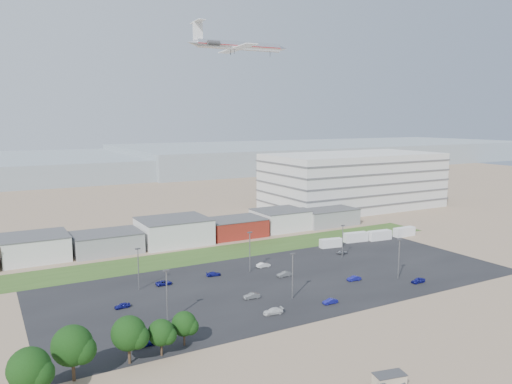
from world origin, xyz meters
TOP-DOWN VIEW (x-y plane):
  - ground at (0.00, 0.00)m, footprint 700.00×700.00m
  - parking_lot at (5.00, 20.00)m, footprint 120.00×50.00m
  - grass_strip at (0.00, 52.00)m, footprint 160.00×16.00m
  - hills_backdrop at (40.00, 315.00)m, footprint 700.00×200.00m
  - building_row at (-17.00, 71.00)m, footprint 170.00×20.00m
  - parking_garage at (90.00, 95.00)m, footprint 80.00×40.00m
  - portable_shed at (-8.78, -30.98)m, footprint 5.29×3.50m
  - box_trailer_a at (35.80, 41.07)m, footprint 7.62×3.43m
  - box_trailer_b at (47.57, 42.97)m, footprint 8.50×3.60m
  - box_trailer_c at (56.32, 40.99)m, footprint 8.60×3.33m
  - box_trailer_d at (67.65, 40.84)m, footprint 8.27×2.58m
  - tree_far_left at (-56.50, -9.30)m, footprint 6.49×6.49m
  - tree_left at (-50.02, -5.16)m, footprint 6.79×6.79m
  - tree_mid at (-40.92, -3.88)m, footprint 6.22×6.22m
  - tree_right at (-35.36, -3.81)m, footprint 4.91×4.91m
  - tree_near at (-30.49, -1.98)m, footprint 4.79×4.79m
  - lightpole_front_l at (-29.67, 9.48)m, footprint 1.28×0.53m
  - lightpole_front_m at (-0.34, 8.50)m, footprint 1.24×0.52m
  - lightpole_front_r at (31.21, 7.23)m, footprint 1.21×0.51m
  - lightpole_back_l at (-29.16, 31.33)m, footprint 1.20×0.50m
  - lightpole_back_m at (0.88, 31.00)m, footprint 1.28×0.53m
  - lightpole_back_r at (31.44, 30.00)m, footprint 1.14×0.48m
  - airliner at (34.83, 102.31)m, footprint 46.02×33.10m
  - parked_car_1 at (20.25, 11.46)m, footprint 3.77×1.68m
  - parked_car_2 at (33.14, 2.32)m, footprint 3.86×1.58m
  - parked_car_3 at (-8.95, 2.73)m, footprint 4.54×2.27m
  - parked_car_4 at (-8.47, 12.91)m, footprint 3.97×1.74m
  - parked_car_5 at (-35.69, 21.49)m, footprint 3.47×1.60m
  - parked_car_6 at (-9.20, 32.31)m, footprint 4.02×2.04m
  - parked_car_7 at (6.66, 22.89)m, footprint 3.95×1.43m
  - parked_car_8 at (33.85, 32.99)m, footprint 3.52×1.79m
  - parked_car_9 at (-22.86, 31.69)m, footprint 4.08×1.90m
  - parked_car_10 at (-37.15, 1.40)m, footprint 4.56×1.96m
  - parked_car_11 at (6.02, 32.63)m, footprint 4.06×1.56m
  - parked_car_13 at (5.13, 1.58)m, footprint 3.55×1.35m

SIDE VIEW (x-z plane):
  - ground at x=0.00m, z-range 0.00..0.00m
  - parking_lot at x=5.00m, z-range 0.00..0.01m
  - grass_strip at x=0.00m, z-range 0.00..0.02m
  - parked_car_6 at x=-9.20m, z-range 0.00..1.12m
  - parked_car_9 at x=-22.86m, z-range 0.00..1.13m
  - parked_car_8 at x=33.85m, z-range 0.00..1.15m
  - parked_car_5 at x=-35.69m, z-range 0.00..1.15m
  - parked_car_13 at x=5.13m, z-range 0.00..1.15m
  - parked_car_1 at x=20.25m, z-range 0.00..1.20m
  - parked_car_3 at x=-8.95m, z-range 0.00..1.27m
  - parked_car_4 at x=-8.47m, z-range 0.00..1.27m
  - parked_car_7 at x=6.66m, z-range 0.00..1.29m
  - parked_car_2 at x=33.14m, z-range 0.00..1.31m
  - parked_car_10 at x=-37.15m, z-range 0.00..1.31m
  - parked_car_11 at x=6.02m, z-range 0.00..1.32m
  - portable_shed at x=-8.78m, z-range 0.00..2.45m
  - box_trailer_a at x=35.80m, z-range 0.00..2.76m
  - box_trailer_b at x=47.57m, z-range 0.00..3.09m
  - box_trailer_d at x=67.65m, z-range 0.00..3.10m
  - box_trailer_c at x=56.32m, z-range 0.00..3.15m
  - tree_near at x=-30.49m, z-range 0.00..7.19m
  - tree_right at x=-35.36m, z-range 0.00..7.36m
  - building_row at x=-17.00m, z-range 0.00..8.00m
  - hills_backdrop at x=40.00m, z-range 0.00..9.00m
  - tree_mid at x=-40.92m, z-range 0.00..9.33m
  - lightpole_back_r at x=31.44m, z-range 0.00..9.71m
  - tree_far_left at x=-56.50m, z-range 0.00..9.74m
  - tree_left at x=-50.02m, z-range 0.00..10.18m
  - lightpole_back_l at x=-29.16m, z-range 0.00..10.20m
  - lightpole_front_r at x=31.21m, z-range 0.00..10.32m
  - lightpole_front_m at x=-0.34m, z-range 0.00..10.58m
  - lightpole_front_l at x=-29.67m, z-range 0.00..10.86m
  - lightpole_back_m at x=0.88m, z-range 0.00..10.87m
  - parking_garage at x=90.00m, z-range 0.00..25.00m
  - airliner at x=34.83m, z-range 63.51..76.49m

